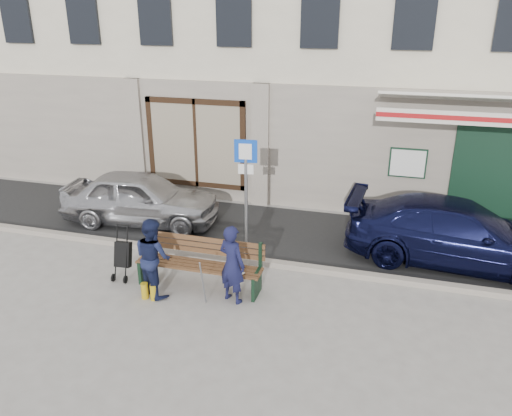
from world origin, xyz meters
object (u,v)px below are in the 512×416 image
at_px(man, 232,264).
at_px(stroller, 123,255).
at_px(car_silver, 141,198).
at_px(woman, 153,257).
at_px(bench, 197,264).
at_px(parking_sign, 246,180).
at_px(car_navy, 457,233).

distance_m(man, stroller, 2.32).
distance_m(car_silver, woman, 3.47).
height_order(bench, man, man).
bearing_deg(bench, car_silver, 134.83).
xyz_separation_m(parking_sign, woman, (-1.15, -1.99, -0.92)).
bearing_deg(car_navy, man, 127.65).
height_order(car_navy, bench, car_navy).
bearing_deg(car_navy, woman, 121.09).
bearing_deg(woman, man, -142.70).
height_order(car_silver, parking_sign, parking_sign).
relative_size(car_navy, woman, 3.03).
bearing_deg(car_silver, woman, -153.98).
distance_m(car_silver, bench, 3.53).
bearing_deg(woman, parking_sign, -88.56).
relative_size(bench, man, 1.65).
relative_size(car_navy, bench, 1.87).
xyz_separation_m(car_navy, parking_sign, (-4.24, -0.86, 1.01)).
relative_size(car_silver, woman, 2.57).
relative_size(man, woman, 0.99).
height_order(car_silver, bench, car_silver).
height_order(car_silver, car_navy, car_navy).
distance_m(bench, stroller, 1.51).
xyz_separation_m(bench, woman, (-0.65, -0.45, 0.28)).
distance_m(woman, stroller, 0.96).
distance_m(man, woman, 1.46).
xyz_separation_m(man, stroller, (-2.30, 0.22, -0.26)).
bearing_deg(car_silver, man, -136.27).
distance_m(bench, man, 0.89).
height_order(parking_sign, stroller, parking_sign).
relative_size(parking_sign, man, 1.72).
height_order(car_navy, woman, woman).
relative_size(parking_sign, bench, 1.04).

